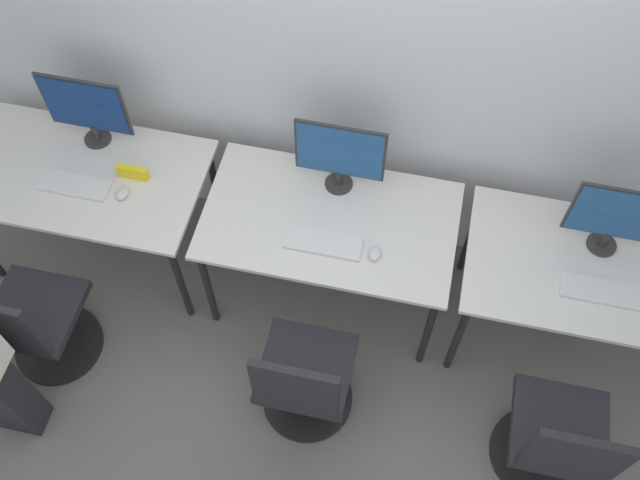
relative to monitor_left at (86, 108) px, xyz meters
name	(u,v)px	position (x,y,z in m)	size (l,w,h in m)	color
ground_plane	(314,346)	(1.32, -0.61, -0.98)	(20.00, 20.00, 0.00)	slate
wall_back	(354,50)	(1.32, 0.26, 0.42)	(12.00, 0.05, 2.80)	silver
desk_left	(85,182)	(0.00, -0.24, -0.31)	(1.27, 0.74, 0.74)	silver
monitor_left	(86,108)	(0.00, 0.00, 0.00)	(0.45, 0.14, 0.44)	#2D2D2D
keyboard_left	(74,185)	(0.00, -0.32, -0.23)	(0.38, 0.14, 0.02)	silver
mouse_left	(122,193)	(0.26, -0.32, -0.23)	(0.06, 0.09, 0.03)	silver
office_chair_left	(34,326)	(-0.07, -0.96, -0.61)	(0.48, 0.48, 0.89)	black
desk_center	(329,227)	(1.32, -0.24, -0.31)	(1.27, 0.74, 0.74)	silver
monitor_center	(340,154)	(1.32, -0.01, 0.00)	(0.45, 0.14, 0.44)	#2D2D2D
keyboard_center	(323,243)	(1.32, -0.38, -0.23)	(0.38, 0.14, 0.02)	silver
mouse_center	(375,253)	(1.58, -0.39, -0.23)	(0.06, 0.09, 0.03)	silver
office_chair_center	(304,383)	(1.35, -0.96, -0.61)	(0.48, 0.48, 0.89)	black
desk_right	(596,277)	(2.64, -0.24, -0.31)	(1.27, 0.74, 0.74)	silver
monitor_right	(619,217)	(2.64, -0.10, 0.00)	(0.45, 0.14, 0.44)	#2D2D2D
keyboard_right	(601,291)	(2.64, -0.36, -0.23)	(0.38, 0.14, 0.02)	silver
office_chair_right	(555,444)	(2.57, -1.00, -0.61)	(0.48, 0.48, 0.89)	black
placard_left	(133,172)	(0.28, -0.20, -0.20)	(0.16, 0.03, 0.08)	yellow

